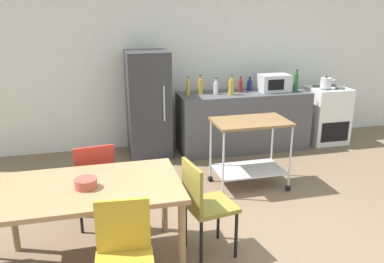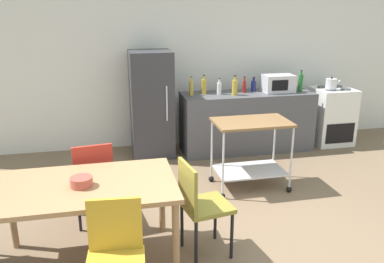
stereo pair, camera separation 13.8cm
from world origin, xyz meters
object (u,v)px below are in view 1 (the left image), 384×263
(dining_table, at_px, (90,194))
(bottle_soy_sauce, at_px, (201,86))
(bottle_vinegar, at_px, (188,88))
(chair_red, at_px, (95,178))
(fruit_bowl, at_px, (86,183))
(bottle_wine, at_px, (240,86))
(chair_mustard, at_px, (124,256))
(bottle_hot_sauce, at_px, (231,87))
(refrigerator, at_px, (148,105))
(bottle_sesame_oil, at_px, (296,82))
(bottle_sparkling_water, at_px, (216,88))
(stove_oven, at_px, (326,115))
(bottle_soda, at_px, (250,85))
(kettle, at_px, (326,83))
(chair_olive, at_px, (204,202))
(microwave, at_px, (274,83))
(kitchen_cart, at_px, (250,142))

(dining_table, relative_size, bottle_soy_sauce, 5.31)
(bottle_vinegar, bearing_deg, chair_red, -127.69)
(fruit_bowl, bearing_deg, bottle_wine, 48.05)
(chair_mustard, height_order, fruit_bowl, chair_mustard)
(bottle_soy_sauce, relative_size, bottle_hot_sauce, 0.97)
(bottle_vinegar, height_order, bottle_wine, bottle_vinegar)
(dining_table, distance_m, fruit_bowl, 0.13)
(refrigerator, xyz_separation_m, bottle_sesame_oil, (2.27, -0.17, 0.26))
(dining_table, height_order, bottle_sparkling_water, bottle_sparkling_water)
(stove_oven, xyz_separation_m, bottle_sparkling_water, (-1.90, -0.02, 0.54))
(bottle_soda, bearing_deg, bottle_sesame_oil, -13.76)
(kettle, bearing_deg, stove_oven, 39.67)
(bottle_hot_sauce, relative_size, bottle_sesame_oil, 0.89)
(bottle_sesame_oil, bearing_deg, stove_oven, 8.05)
(bottle_sparkling_water, bearing_deg, refrigerator, 174.45)
(chair_red, height_order, stove_oven, stove_oven)
(bottle_hot_sauce, bearing_deg, chair_olive, -114.39)
(fruit_bowl, bearing_deg, bottle_hot_sauce, 49.01)
(chair_olive, distance_m, bottle_wine, 2.94)
(chair_mustard, distance_m, bottle_soy_sauce, 3.59)
(bottle_soy_sauce, distance_m, microwave, 1.14)
(kitchen_cart, relative_size, kettle, 3.80)
(dining_table, relative_size, refrigerator, 0.97)
(dining_table, height_order, bottle_vinegar, bottle_vinegar)
(kettle, bearing_deg, fruit_bowl, -146.53)
(stove_oven, relative_size, bottle_wine, 3.77)
(kitchen_cart, bearing_deg, microwave, 55.45)
(bottle_sparkling_water, relative_size, kettle, 1.00)
(bottle_vinegar, distance_m, bottle_soda, 1.00)
(dining_table, bearing_deg, bottle_wine, 47.90)
(dining_table, bearing_deg, bottle_soy_sauce, 57.10)
(dining_table, distance_m, bottle_vinegar, 2.90)
(bottle_hot_sauce, xyz_separation_m, kettle, (1.57, 0.02, -0.02))
(dining_table, distance_m, bottle_soy_sauce, 3.05)
(chair_red, relative_size, refrigerator, 0.57)
(refrigerator, xyz_separation_m, kettle, (2.78, -0.18, 0.23))
(refrigerator, bearing_deg, stove_oven, -1.60)
(stove_oven, bearing_deg, bottle_vinegar, 179.96)
(dining_table, xyz_separation_m, kitchen_cart, (1.89, 1.16, -0.10))
(bottle_sparkling_water, height_order, microwave, microwave)
(kitchen_cart, relative_size, microwave, 1.98)
(stove_oven, relative_size, bottle_sparkling_water, 3.83)
(chair_olive, bearing_deg, chair_mustard, 120.50)
(dining_table, height_order, bottle_soda, bottle_soda)
(bottle_wine, relative_size, bottle_sesame_oil, 0.74)
(stove_oven, xyz_separation_m, bottle_wine, (-1.50, 0.02, 0.54))
(chair_red, bearing_deg, bottle_sesame_oil, -158.25)
(dining_table, distance_m, bottle_soda, 3.55)
(chair_mustard, distance_m, refrigerator, 3.35)
(bottle_hot_sauce, bearing_deg, fruit_bowl, -130.99)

